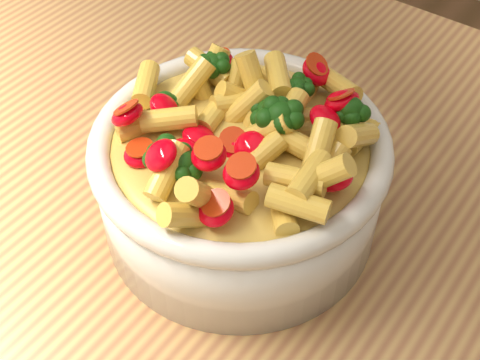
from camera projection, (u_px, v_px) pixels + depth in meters
The scene contains 3 objects.
table at pixel (316, 323), 0.64m from camera, with size 1.20×0.80×0.90m.
serving_bowl at pixel (240, 179), 0.56m from camera, with size 0.24×0.24×0.10m.
pasta_salad at pixel (240, 121), 0.51m from camera, with size 0.19×0.19×0.04m.
Camera 1 is at (0.14, -0.32, 1.36)m, focal length 50.00 mm.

